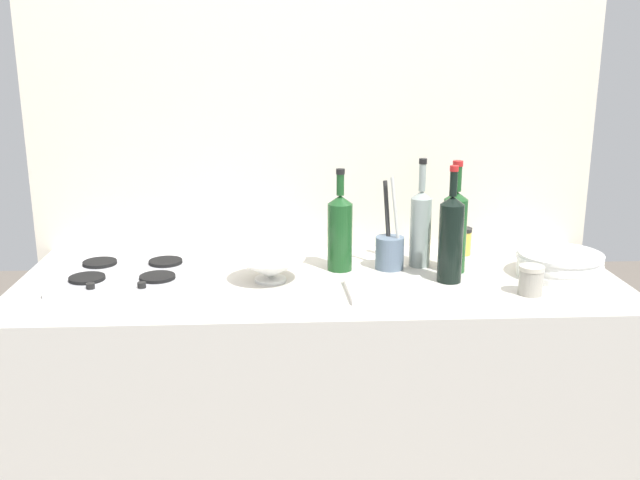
{
  "coord_description": "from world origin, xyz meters",
  "views": [
    {
      "loc": [
        -0.11,
        -2.04,
        1.58
      ],
      "look_at": [
        0.0,
        0.0,
        1.02
      ],
      "focal_mm": 40.24,
      "sensor_mm": 36.0,
      "label": 1
    }
  ],
  "objects_px": {
    "stovetop_hob": "(128,274)",
    "plate_stack": "(559,264)",
    "wine_bottle_leftmost": "(340,231)",
    "condiment_jar_front": "(463,241)",
    "wine_bottle_mid_left": "(451,237)",
    "wine_bottle_rightmost": "(455,229)",
    "mixing_bowl": "(270,268)",
    "cutting_board": "(388,290)",
    "utensil_crock": "(390,250)",
    "wine_bottle_mid_right": "(421,226)",
    "condiment_jar_rear": "(531,280)"
  },
  "relations": [
    {
      "from": "wine_bottle_rightmost",
      "to": "cutting_board",
      "type": "xyz_separation_m",
      "value": [
        -0.23,
        -0.19,
        -0.13
      ]
    },
    {
      "from": "wine_bottle_mid_right",
      "to": "mixing_bowl",
      "type": "distance_m",
      "value": 0.5
    },
    {
      "from": "wine_bottle_mid_right",
      "to": "wine_bottle_rightmost",
      "type": "bearing_deg",
      "value": -33.41
    },
    {
      "from": "stovetop_hob",
      "to": "plate_stack",
      "type": "height_order",
      "value": "plate_stack"
    },
    {
      "from": "wine_bottle_mid_left",
      "to": "condiment_jar_rear",
      "type": "xyz_separation_m",
      "value": [
        0.2,
        -0.13,
        -0.09
      ]
    },
    {
      "from": "wine_bottle_rightmost",
      "to": "mixing_bowl",
      "type": "relative_size",
      "value": 1.66
    },
    {
      "from": "stovetop_hob",
      "to": "wine_bottle_leftmost",
      "type": "bearing_deg",
      "value": 5.39
    },
    {
      "from": "wine_bottle_rightmost",
      "to": "utensil_crock",
      "type": "relative_size",
      "value": 1.19
    },
    {
      "from": "plate_stack",
      "to": "wine_bottle_mid_right",
      "type": "bearing_deg",
      "value": 163.0
    },
    {
      "from": "condiment_jar_rear",
      "to": "condiment_jar_front",
      "type": "bearing_deg",
      "value": 103.17
    },
    {
      "from": "stovetop_hob",
      "to": "wine_bottle_leftmost",
      "type": "distance_m",
      "value": 0.65
    },
    {
      "from": "stovetop_hob",
      "to": "plate_stack",
      "type": "relative_size",
      "value": 1.57
    },
    {
      "from": "stovetop_hob",
      "to": "cutting_board",
      "type": "relative_size",
      "value": 1.75
    },
    {
      "from": "plate_stack",
      "to": "wine_bottle_mid_left",
      "type": "relative_size",
      "value": 0.74
    },
    {
      "from": "condiment_jar_front",
      "to": "mixing_bowl",
      "type": "bearing_deg",
      "value": -158.65
    },
    {
      "from": "stovetop_hob",
      "to": "wine_bottle_mid_left",
      "type": "xyz_separation_m",
      "value": [
        0.96,
        -0.07,
        0.12
      ]
    },
    {
      "from": "condiment_jar_rear",
      "to": "cutting_board",
      "type": "distance_m",
      "value": 0.4
    },
    {
      "from": "stovetop_hob",
      "to": "wine_bottle_mid_left",
      "type": "distance_m",
      "value": 0.97
    },
    {
      "from": "stovetop_hob",
      "to": "wine_bottle_rightmost",
      "type": "bearing_deg",
      "value": 1.58
    },
    {
      "from": "wine_bottle_leftmost",
      "to": "condiment_jar_front",
      "type": "height_order",
      "value": "wine_bottle_leftmost"
    },
    {
      "from": "stovetop_hob",
      "to": "cutting_board",
      "type": "xyz_separation_m",
      "value": [
        0.76,
        -0.16,
        -0.01
      ]
    },
    {
      "from": "wine_bottle_mid_left",
      "to": "condiment_jar_front",
      "type": "height_order",
      "value": "wine_bottle_mid_left"
    },
    {
      "from": "wine_bottle_mid_right",
      "to": "wine_bottle_rightmost",
      "type": "xyz_separation_m",
      "value": [
        0.09,
        -0.06,
        0.01
      ]
    },
    {
      "from": "stovetop_hob",
      "to": "condiment_jar_rear",
      "type": "bearing_deg",
      "value": -9.65
    },
    {
      "from": "wine_bottle_mid_right",
      "to": "condiment_jar_rear",
      "type": "xyz_separation_m",
      "value": [
        0.26,
        -0.29,
        -0.09
      ]
    },
    {
      "from": "wine_bottle_rightmost",
      "to": "condiment_jar_front",
      "type": "bearing_deg",
      "value": 67.76
    },
    {
      "from": "plate_stack",
      "to": "wine_bottle_rightmost",
      "type": "xyz_separation_m",
      "value": [
        -0.31,
        0.06,
        0.1
      ]
    },
    {
      "from": "wine_bottle_rightmost",
      "to": "condiment_jar_front",
      "type": "distance_m",
      "value": 0.21
    },
    {
      "from": "condiment_jar_front",
      "to": "cutting_board",
      "type": "bearing_deg",
      "value": -129.22
    },
    {
      "from": "wine_bottle_leftmost",
      "to": "wine_bottle_mid_left",
      "type": "height_order",
      "value": "wine_bottle_mid_left"
    },
    {
      "from": "cutting_board",
      "to": "plate_stack",
      "type": "bearing_deg",
      "value": 13.51
    },
    {
      "from": "stovetop_hob",
      "to": "condiment_jar_rear",
      "type": "height_order",
      "value": "condiment_jar_rear"
    },
    {
      "from": "utensil_crock",
      "to": "condiment_jar_rear",
      "type": "bearing_deg",
      "value": -36.04
    },
    {
      "from": "utensil_crock",
      "to": "condiment_jar_rear",
      "type": "distance_m",
      "value": 0.45
    },
    {
      "from": "mixing_bowl",
      "to": "wine_bottle_rightmost",
      "type": "bearing_deg",
      "value": 7.05
    },
    {
      "from": "plate_stack",
      "to": "wine_bottle_mid_right",
      "type": "xyz_separation_m",
      "value": [
        -0.41,
        0.12,
        0.09
      ]
    },
    {
      "from": "plate_stack",
      "to": "wine_bottle_mid_left",
      "type": "height_order",
      "value": "wine_bottle_mid_left"
    },
    {
      "from": "plate_stack",
      "to": "wine_bottle_rightmost",
      "type": "relative_size",
      "value": 0.75
    },
    {
      "from": "wine_bottle_leftmost",
      "to": "utensil_crock",
      "type": "distance_m",
      "value": 0.17
    },
    {
      "from": "wine_bottle_mid_left",
      "to": "condiment_jar_front",
      "type": "bearing_deg",
      "value": 68.76
    },
    {
      "from": "wine_bottle_mid_left",
      "to": "wine_bottle_leftmost",
      "type": "bearing_deg",
      "value": 157.43
    },
    {
      "from": "wine_bottle_mid_right",
      "to": "cutting_board",
      "type": "height_order",
      "value": "wine_bottle_mid_right"
    },
    {
      "from": "wine_bottle_leftmost",
      "to": "stovetop_hob",
      "type": "bearing_deg",
      "value": -174.61
    },
    {
      "from": "utensil_crock",
      "to": "wine_bottle_mid_right",
      "type": "bearing_deg",
      "value": 13.45
    },
    {
      "from": "utensil_crock",
      "to": "condiment_jar_front",
      "type": "height_order",
      "value": "utensil_crock"
    },
    {
      "from": "wine_bottle_leftmost",
      "to": "condiment_jar_rear",
      "type": "distance_m",
      "value": 0.58
    },
    {
      "from": "wine_bottle_mid_left",
      "to": "mixing_bowl",
      "type": "xyz_separation_m",
      "value": [
        -0.53,
        0.03,
        -0.1
      ]
    },
    {
      "from": "utensil_crock",
      "to": "cutting_board",
      "type": "relative_size",
      "value": 1.26
    },
    {
      "from": "mixing_bowl",
      "to": "cutting_board",
      "type": "relative_size",
      "value": 0.91
    },
    {
      "from": "wine_bottle_leftmost",
      "to": "cutting_board",
      "type": "height_order",
      "value": "wine_bottle_leftmost"
    }
  ]
}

